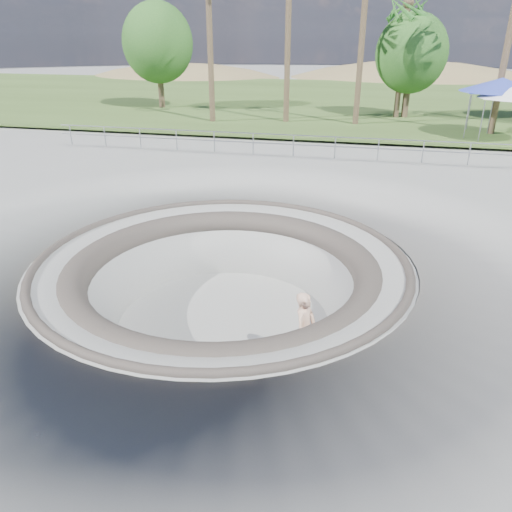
% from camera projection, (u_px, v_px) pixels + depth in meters
% --- Properties ---
extents(ground, '(180.00, 180.00, 0.00)m').
position_uv_depth(ground, '(222.00, 260.00, 13.69)').
color(ground, gray).
rests_on(ground, ground).
extents(skate_bowl, '(14.00, 14.00, 4.10)m').
position_uv_depth(skate_bowl, '(224.00, 317.00, 14.45)').
color(skate_bowl, gray).
rests_on(skate_bowl, ground).
extents(grass_strip, '(180.00, 36.00, 0.12)m').
position_uv_depth(grass_strip, '(334.00, 99.00, 43.75)').
color(grass_strip, '#374F1F').
rests_on(grass_strip, ground).
extents(distant_hills, '(103.20, 45.00, 28.60)m').
position_uv_depth(distant_hills, '(374.00, 135.00, 66.51)').
color(distant_hills, olive).
rests_on(distant_hills, ground).
extents(safety_railing, '(25.00, 0.06, 1.03)m').
position_uv_depth(safety_railing, '(293.00, 145.00, 24.05)').
color(safety_railing, gray).
rests_on(safety_railing, ground).
extents(skateboard, '(0.77, 0.24, 0.08)m').
position_uv_depth(skateboard, '(303.00, 364.00, 12.39)').
color(skateboard, brown).
rests_on(skateboard, ground).
extents(skater, '(0.68, 0.84, 1.98)m').
position_uv_depth(skater, '(305.00, 330.00, 11.98)').
color(skater, '#D5A58A').
rests_on(skater, skateboard).
extents(canopy_blue, '(6.08, 6.08, 3.12)m').
position_uv_depth(canopy_blue, '(502.00, 85.00, 27.28)').
color(canopy_blue, gray).
rests_on(canopy_blue, ground).
extents(palm_d, '(2.60, 2.60, 7.96)m').
position_uv_depth(palm_d, '(408.00, 10.00, 31.70)').
color(palm_d, brown).
rests_on(palm_d, ground).
extents(bushy_tree_left, '(5.28, 4.80, 7.61)m').
position_uv_depth(bushy_tree_left, '(158.00, 43.00, 36.98)').
color(bushy_tree_left, brown).
rests_on(bushy_tree_left, ground).
extents(bushy_tree_mid, '(4.68, 4.25, 6.75)m').
position_uv_depth(bushy_tree_mid, '(411.00, 54.00, 32.82)').
color(bushy_tree_mid, brown).
rests_on(bushy_tree_mid, ground).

